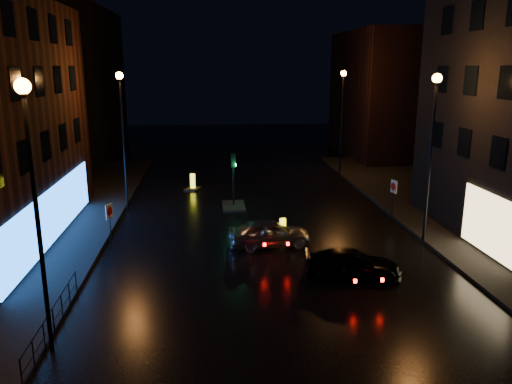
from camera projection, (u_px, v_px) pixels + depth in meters
ground at (287, 309)px, 18.34m from camera, size 120.00×120.00×0.00m
building_far_left at (70, 84)px, 48.85m from camera, size 8.00×16.00×14.00m
building_far_right at (387, 94)px, 49.17m from camera, size 8.00×14.00×12.00m
street_lamp_lnear at (33, 178)px, 14.30m from camera, size 0.44×0.44×8.37m
street_lamp_lfar at (122, 120)px, 29.73m from camera, size 0.44×0.44×8.37m
street_lamp_rnear at (432, 134)px, 23.51m from camera, size 0.44×0.44×8.37m
street_lamp_rfar at (342, 107)px, 38.94m from camera, size 0.44×0.44×8.37m
traffic_signal at (234, 199)px, 31.61m from camera, size 1.40×2.40×3.45m
guard_railing at (53, 315)px, 16.42m from camera, size 0.05×6.04×1.00m
silver_hatchback at (269, 233)px, 24.62m from camera, size 4.17×2.01×1.37m
dark_sedan at (352, 264)px, 20.95m from camera, size 4.30×2.19×1.20m
bollard_near at (283, 233)px, 25.99m from camera, size 1.14×1.37×1.03m
bollard_far at (193, 186)px, 36.10m from camera, size 1.31×1.56×1.16m
road_sign_left at (109, 215)px, 24.19m from camera, size 0.26×0.52×2.23m
road_sign_right at (394, 190)px, 28.85m from camera, size 0.18×0.56×2.31m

